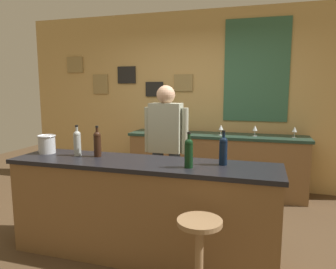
% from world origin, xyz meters
% --- Properties ---
extents(ground_plane, '(10.00, 10.00, 0.00)m').
position_xyz_m(ground_plane, '(0.00, 0.00, 0.00)').
color(ground_plane, '#4C3823').
extents(back_wall, '(6.00, 0.09, 2.80)m').
position_xyz_m(back_wall, '(0.01, 2.03, 1.42)').
color(back_wall, tan).
rests_on(back_wall, ground_plane).
extents(bar_counter, '(2.51, 0.60, 0.92)m').
position_xyz_m(bar_counter, '(0.00, -0.40, 0.46)').
color(bar_counter, brown).
rests_on(bar_counter, ground_plane).
extents(side_counter, '(2.65, 0.56, 0.90)m').
position_xyz_m(side_counter, '(0.40, 1.65, 0.45)').
color(side_counter, brown).
rests_on(side_counter, ground_plane).
extents(bartender, '(0.52, 0.21, 1.62)m').
position_xyz_m(bartender, '(0.00, 0.37, 0.94)').
color(bartender, '#384766').
rests_on(bartender, ground_plane).
extents(bar_stool, '(0.32, 0.32, 0.68)m').
position_xyz_m(bar_stool, '(0.66, -0.98, 0.46)').
color(bar_stool, olive).
rests_on(bar_stool, ground_plane).
extents(wine_bottle_a, '(0.07, 0.07, 0.31)m').
position_xyz_m(wine_bottle_a, '(-0.71, -0.34, 1.06)').
color(wine_bottle_a, '#999E99').
rests_on(wine_bottle_a, bar_counter).
extents(wine_bottle_b, '(0.07, 0.07, 0.31)m').
position_xyz_m(wine_bottle_b, '(-0.49, -0.33, 1.06)').
color(wine_bottle_b, black).
rests_on(wine_bottle_b, bar_counter).
extents(wine_bottle_c, '(0.07, 0.07, 0.31)m').
position_xyz_m(wine_bottle_c, '(0.47, -0.50, 1.06)').
color(wine_bottle_c, black).
rests_on(wine_bottle_c, bar_counter).
extents(wine_bottle_d, '(0.07, 0.07, 0.31)m').
position_xyz_m(wine_bottle_d, '(0.74, -0.31, 1.06)').
color(wine_bottle_d, black).
rests_on(wine_bottle_d, bar_counter).
extents(ice_bucket, '(0.19, 0.19, 0.19)m').
position_xyz_m(ice_bucket, '(-1.07, -0.33, 1.02)').
color(ice_bucket, '#B7BABF').
rests_on(ice_bucket, bar_counter).
extents(wine_glass_a, '(0.07, 0.07, 0.16)m').
position_xyz_m(wine_glass_a, '(-0.60, 1.61, 1.01)').
color(wine_glass_a, silver).
rests_on(wine_glass_a, side_counter).
extents(wine_glass_b, '(0.07, 0.07, 0.16)m').
position_xyz_m(wine_glass_b, '(0.47, 1.57, 1.01)').
color(wine_glass_b, silver).
rests_on(wine_glass_b, side_counter).
extents(wine_glass_c, '(0.07, 0.07, 0.16)m').
position_xyz_m(wine_glass_c, '(0.96, 1.63, 1.01)').
color(wine_glass_c, silver).
rests_on(wine_glass_c, side_counter).
extents(wine_glass_d, '(0.07, 0.07, 0.16)m').
position_xyz_m(wine_glass_d, '(1.49, 1.66, 1.01)').
color(wine_glass_d, silver).
rests_on(wine_glass_d, side_counter).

